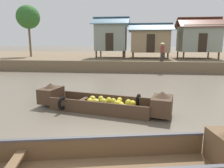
{
  "coord_description": "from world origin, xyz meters",
  "views": [
    {
      "loc": [
        1.11,
        -4.03,
        2.62
      ],
      "look_at": [
        -0.01,
        5.65,
        0.69
      ],
      "focal_mm": 33.16,
      "sensor_mm": 36.0,
      "label": 1
    }
  ],
  "objects_px": {
    "banana_boat": "(102,102)",
    "stilt_house_mid_right": "(198,38)",
    "viewer_boat": "(76,167)",
    "vendor_person": "(162,51)",
    "palm_tree_near": "(28,17)",
    "stilt_house_mid_left": "(150,40)",
    "stilt_house_left": "(111,37)"
  },
  "relations": [
    {
      "from": "banana_boat",
      "to": "stilt_house_mid_right",
      "type": "height_order",
      "value": "stilt_house_mid_right"
    },
    {
      "from": "viewer_boat",
      "to": "vendor_person",
      "type": "xyz_separation_m",
      "value": [
        3.39,
        15.6,
        1.65
      ]
    },
    {
      "from": "stilt_house_mid_right",
      "to": "palm_tree_near",
      "type": "xyz_separation_m",
      "value": [
        -18.9,
        0.71,
        2.42
      ]
    },
    {
      "from": "stilt_house_mid_left",
      "to": "stilt_house_mid_right",
      "type": "xyz_separation_m",
      "value": [
        4.96,
        0.1,
        0.21
      ]
    },
    {
      "from": "banana_boat",
      "to": "stilt_house_mid_right",
      "type": "bearing_deg",
      "value": 63.28
    },
    {
      "from": "viewer_boat",
      "to": "stilt_house_mid_left",
      "type": "distance_m",
      "value": 19.75
    },
    {
      "from": "banana_boat",
      "to": "viewer_boat",
      "type": "distance_m",
      "value": 4.32
    },
    {
      "from": "vendor_person",
      "to": "stilt_house_mid_left",
      "type": "bearing_deg",
      "value": 103.18
    },
    {
      "from": "stilt_house_mid_left",
      "to": "palm_tree_near",
      "type": "xyz_separation_m",
      "value": [
        -13.94,
        0.81,
        2.64
      ]
    },
    {
      "from": "banana_boat",
      "to": "palm_tree_near",
      "type": "xyz_separation_m",
      "value": [
        -11.24,
        15.91,
        5.22
      ]
    },
    {
      "from": "stilt_house_mid_right",
      "to": "palm_tree_near",
      "type": "distance_m",
      "value": 19.06
    },
    {
      "from": "stilt_house_left",
      "to": "stilt_house_mid_left",
      "type": "xyz_separation_m",
      "value": [
        4.16,
        -0.12,
        -0.4
      ]
    },
    {
      "from": "stilt_house_mid_left",
      "to": "stilt_house_mid_right",
      "type": "bearing_deg",
      "value": 1.17
    },
    {
      "from": "viewer_boat",
      "to": "palm_tree_near",
      "type": "distance_m",
      "value": 23.82
    },
    {
      "from": "banana_boat",
      "to": "stilt_house_mid_right",
      "type": "distance_m",
      "value": 17.25
    },
    {
      "from": "viewer_boat",
      "to": "stilt_house_mid_left",
      "type": "bearing_deg",
      "value": 82.67
    },
    {
      "from": "banana_boat",
      "to": "stilt_house_mid_left",
      "type": "bearing_deg",
      "value": 79.87
    },
    {
      "from": "banana_boat",
      "to": "stilt_house_mid_left",
      "type": "relative_size",
      "value": 1.19
    },
    {
      "from": "stilt_house_mid_left",
      "to": "vendor_person",
      "type": "distance_m",
      "value": 4.03
    },
    {
      "from": "banana_boat",
      "to": "viewer_boat",
      "type": "xyz_separation_m",
      "value": [
        0.2,
        -4.31,
        -0.02
      ]
    },
    {
      "from": "viewer_boat",
      "to": "palm_tree_near",
      "type": "bearing_deg",
      "value": 119.5
    },
    {
      "from": "stilt_house_mid_left",
      "to": "stilt_house_mid_right",
      "type": "height_order",
      "value": "stilt_house_mid_right"
    },
    {
      "from": "palm_tree_near",
      "to": "banana_boat",
      "type": "bearing_deg",
      "value": -54.76
    },
    {
      "from": "viewer_boat",
      "to": "stilt_house_mid_right",
      "type": "distance_m",
      "value": 21.08
    },
    {
      "from": "banana_boat",
      "to": "vendor_person",
      "type": "relative_size",
      "value": 3.29
    },
    {
      "from": "banana_boat",
      "to": "stilt_house_mid_right",
      "type": "relative_size",
      "value": 1.23
    },
    {
      "from": "banana_boat",
      "to": "viewer_boat",
      "type": "relative_size",
      "value": 0.8
    },
    {
      "from": "banana_boat",
      "to": "palm_tree_near",
      "type": "height_order",
      "value": "palm_tree_near"
    },
    {
      "from": "stilt_house_mid_right",
      "to": "vendor_person",
      "type": "bearing_deg",
      "value": -136.04
    },
    {
      "from": "viewer_boat",
      "to": "stilt_house_mid_left",
      "type": "xyz_separation_m",
      "value": [
        2.5,
        19.41,
        2.61
      ]
    },
    {
      "from": "banana_boat",
      "to": "stilt_house_left",
      "type": "distance_m",
      "value": 15.58
    },
    {
      "from": "stilt_house_left",
      "to": "palm_tree_near",
      "type": "bearing_deg",
      "value": 175.98
    }
  ]
}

